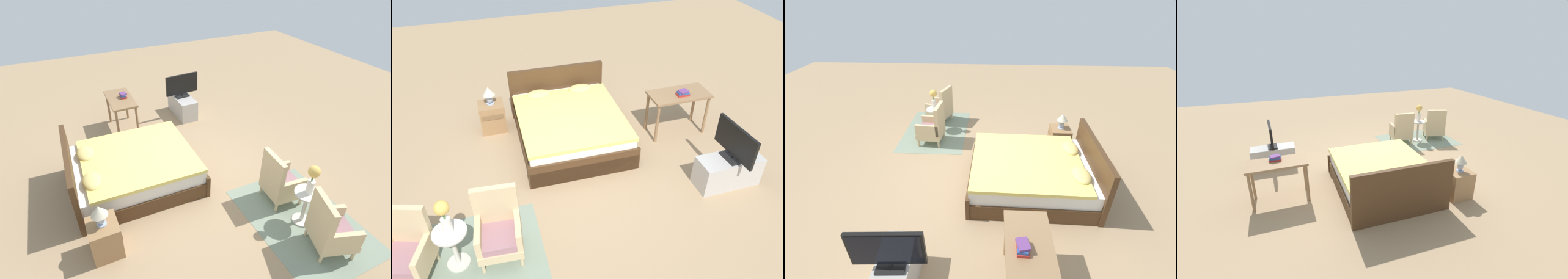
% 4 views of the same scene
% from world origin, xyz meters
% --- Properties ---
extents(ground_plane, '(16.00, 16.00, 0.00)m').
position_xyz_m(ground_plane, '(0.00, 0.00, 0.00)').
color(ground_plane, '#A38460').
extents(floor_rug, '(2.10, 1.50, 0.01)m').
position_xyz_m(floor_rug, '(-1.76, -1.03, 0.00)').
color(floor_rug, gray).
rests_on(floor_rug, ground_plane).
extents(bed, '(1.80, 2.13, 0.96)m').
position_xyz_m(bed, '(0.21, 1.09, 0.30)').
color(bed, '#472D19').
rests_on(bed, ground_plane).
extents(armchair_by_window_left, '(0.68, 0.68, 0.92)m').
position_xyz_m(armchair_by_window_left, '(-2.28, -0.98, 0.38)').
color(armchair_by_window_left, '#CCB284').
rests_on(armchair_by_window_left, floor_rug).
extents(armchair_by_window_right, '(0.58, 0.58, 0.92)m').
position_xyz_m(armchair_by_window_right, '(-1.22, -0.97, 0.38)').
color(armchair_by_window_right, '#CCB284').
rests_on(armchair_by_window_right, floor_rug).
extents(side_table, '(0.40, 0.40, 0.59)m').
position_xyz_m(side_table, '(-1.76, -1.02, 0.37)').
color(side_table, beige).
rests_on(side_table, ground_plane).
extents(flower_vase, '(0.17, 0.17, 0.48)m').
position_xyz_m(flower_vase, '(-1.76, -1.02, 0.88)').
color(flower_vase, silver).
rests_on(flower_vase, side_table).
extents(nightstand, '(0.44, 0.41, 0.54)m').
position_xyz_m(nightstand, '(-1.03, 1.80, 0.27)').
color(nightstand, '#997047').
rests_on(nightstand, ground_plane).
extents(table_lamp, '(0.22, 0.22, 0.33)m').
position_xyz_m(table_lamp, '(-1.03, 1.80, 0.75)').
color(table_lamp, '#9EADC6').
rests_on(table_lamp, nightstand).
extents(tv_flatscreen, '(0.22, 0.81, 0.55)m').
position_xyz_m(tv_flatscreen, '(2.20, -0.72, 0.77)').
color(tv_flatscreen, black).
rests_on(tv_flatscreen, tv_stand).
extents(vanity_desk, '(1.04, 0.52, 0.78)m').
position_xyz_m(vanity_desk, '(2.10, 0.78, 0.66)').
color(vanity_desk, '#8E6B47').
rests_on(vanity_desk, ground_plane).
extents(book_stack, '(0.21, 0.15, 0.10)m').
position_xyz_m(book_stack, '(2.13, 0.70, 0.82)').
color(book_stack, '#AD2823').
rests_on(book_stack, vanity_desk).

